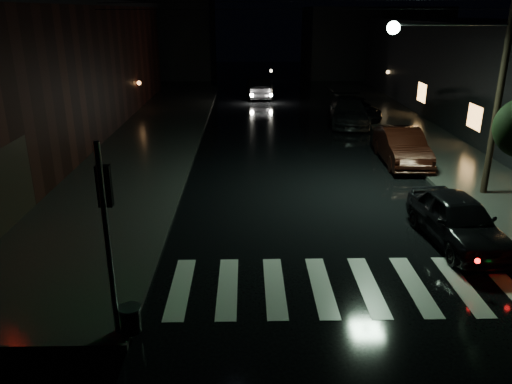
{
  "coord_description": "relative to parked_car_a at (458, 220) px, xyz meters",
  "views": [
    {
      "loc": [
        0.51,
        -10.62,
        6.65
      ],
      "look_at": [
        0.78,
        3.22,
        1.6
      ],
      "focal_mm": 35.0,
      "sensor_mm": 36.0,
      "label": 1
    }
  ],
  "objects": [
    {
      "name": "sidewalk_right",
      "position": [
        3.18,
        11.0,
        -0.68
      ],
      "size": [
        4.0,
        44.0,
        0.15
      ],
      "primitive_type": "cube",
      "color": "#282826",
      "rests_on": "ground"
    },
    {
      "name": "parked_car_a",
      "position": [
        0.0,
        0.0,
        0.0
      ],
      "size": [
        2.1,
        4.54,
        1.51
      ],
      "primitive_type": "imported",
      "rotation": [
        0.0,
        0.0,
        0.07
      ],
      "color": "black",
      "rests_on": "ground"
    },
    {
      "name": "building_left",
      "position": [
        -18.82,
        13.0,
        2.75
      ],
      "size": [
        10.0,
        36.0,
        7.0
      ],
      "primitive_type": "cube",
      "color": "black",
      "rests_on": "ground"
    },
    {
      "name": "ground",
      "position": [
        -6.82,
        -3.0,
        -0.75
      ],
      "size": [
        120.0,
        120.0,
        0.0
      ],
      "primitive_type": "plane",
      "color": "black",
      "rests_on": "ground"
    },
    {
      "name": "utility_pole",
      "position": [
        2.01,
        4.0,
        3.85
      ],
      "size": [
        4.92,
        0.44,
        8.0
      ],
      "color": "black",
      "rests_on": "ground"
    },
    {
      "name": "building_far_right",
      "position": [
        7.18,
        42.0,
        2.75
      ],
      "size": [
        14.0,
        10.0,
        7.0
      ],
      "primitive_type": "cube",
      "color": "black",
      "rests_on": "ground"
    },
    {
      "name": "signal_pole_corner",
      "position": [
        -8.97,
        -4.46,
        0.79
      ],
      "size": [
        0.68,
        0.61,
        4.2
      ],
      "color": "slate",
      "rests_on": "ground"
    },
    {
      "name": "parked_car_c",
      "position": [
        -0.02,
        16.81,
        0.05
      ],
      "size": [
        2.81,
        5.77,
        1.62
      ],
      "primitive_type": "imported",
      "rotation": [
        0.0,
        0.0,
        -0.1
      ],
      "color": "black",
      "rests_on": "ground"
    },
    {
      "name": "building_far_left",
      "position": [
        -16.82,
        42.0,
        3.25
      ],
      "size": [
        14.0,
        10.0,
        8.0
      ],
      "primitive_type": "cube",
      "color": "black",
      "rests_on": "ground"
    },
    {
      "name": "oncoming_car",
      "position": [
        -5.34,
        26.85,
        0.04
      ],
      "size": [
        1.96,
        4.89,
        1.58
      ],
      "primitive_type": "imported",
      "rotation": [
        0.0,
        0.0,
        3.2
      ],
      "color": "black",
      "rests_on": "ground"
    },
    {
      "name": "parked_car_b",
      "position": [
        0.78,
        8.34,
        0.05
      ],
      "size": [
        1.88,
        4.95,
        1.61
      ],
      "primitive_type": "imported",
      "rotation": [
        0.0,
        0.0,
        -0.04
      ],
      "color": "black",
      "rests_on": "ground"
    },
    {
      "name": "crosswalk",
      "position": [
        -3.82,
        -2.5,
        -0.75
      ],
      "size": [
        9.0,
        3.0,
        0.01
      ],
      "primitive_type": "cube",
      "color": "beige",
      "rests_on": "ground"
    },
    {
      "name": "sidewalk_left",
      "position": [
        -11.82,
        11.0,
        -0.68
      ],
      "size": [
        6.0,
        44.0,
        0.15
      ],
      "primitive_type": "cube",
      "color": "#282826",
      "rests_on": "ground"
    },
    {
      "name": "parked_car_d",
      "position": [
        0.78,
        18.29,
        -0.08
      ],
      "size": [
        2.73,
        5.04,
        1.34
      ],
      "primitive_type": "imported",
      "rotation": [
        0.0,
        0.0,
        0.11
      ],
      "color": "black",
      "rests_on": "ground"
    }
  ]
}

